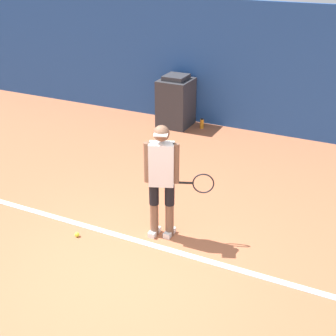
{
  "coord_description": "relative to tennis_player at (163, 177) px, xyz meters",
  "views": [
    {
      "loc": [
        2.71,
        -4.11,
        3.84
      ],
      "look_at": [
        0.13,
        1.2,
        0.99
      ],
      "focal_mm": 50.0,
      "sensor_mm": 36.0,
      "label": 1
    }
  ],
  "objects": [
    {
      "name": "ground_plane",
      "position": [
        -0.14,
        -1.01,
        -0.94
      ],
      "size": [
        24.0,
        24.0,
        0.0
      ],
      "primitive_type": "plane",
      "color": "#B76642"
    },
    {
      "name": "water_bottle",
      "position": [
        -1.14,
        4.3,
        -0.84
      ],
      "size": [
        0.09,
        0.09,
        0.23
      ],
      "color": "orange",
      "rests_on": "ground_plane"
    },
    {
      "name": "court_baseline",
      "position": [
        -0.14,
        -0.31,
        -0.94
      ],
      "size": [
        21.6,
        0.1,
        0.01
      ],
      "color": "white",
      "rests_on": "ground_plane"
    },
    {
      "name": "covered_chair",
      "position": [
        -1.77,
        4.22,
        -0.38
      ],
      "size": [
        0.7,
        0.75,
        1.19
      ],
      "color": "#333338",
      "rests_on": "ground_plane"
    },
    {
      "name": "tennis_player",
      "position": [
        0.0,
        0.0,
        0.0
      ],
      "size": [
        0.91,
        0.45,
        1.69
      ],
      "rotation": [
        0.0,
        0.0,
        0.37
      ],
      "color": "brown",
      "rests_on": "ground_plane"
    },
    {
      "name": "back_wall",
      "position": [
        -0.14,
        4.69,
        0.45
      ],
      "size": [
        24.0,
        0.1,
        2.8
      ],
      "color": "#234C99",
      "rests_on": "ground_plane"
    },
    {
      "name": "tennis_ball",
      "position": [
        -1.09,
        -0.59,
        -0.91
      ],
      "size": [
        0.07,
        0.07,
        0.07
      ],
      "color": "#D1E533",
      "rests_on": "ground_plane"
    }
  ]
}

